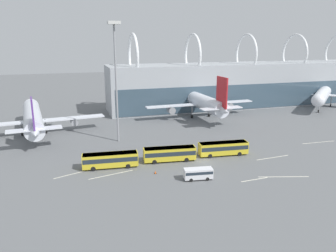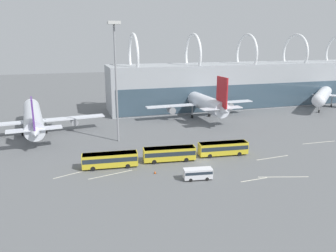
# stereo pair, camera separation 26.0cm
# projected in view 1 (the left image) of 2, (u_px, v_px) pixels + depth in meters

# --- Properties ---
(ground_plane) EXTENTS (440.00, 440.00, 0.00)m
(ground_plane) POSITION_uv_depth(u_px,v_px,m) (204.00, 162.00, 73.59)
(ground_plane) COLOR slate
(terminal_building) EXTENTS (135.57, 18.93, 29.20)m
(terminal_building) POSITION_uv_depth(u_px,v_px,m) (269.00, 82.00, 138.85)
(terminal_building) COLOR #9EA3A8
(terminal_building) RESTS_ON ground_plane
(airliner_at_gate_near) EXTENTS (40.83, 41.72, 13.08)m
(airliner_at_gate_near) POSITION_uv_depth(u_px,v_px,m) (33.00, 118.00, 94.69)
(airliner_at_gate_near) COLOR silver
(airliner_at_gate_near) RESTS_ON ground_plane
(airliner_at_gate_far) EXTENTS (39.88, 42.50, 15.85)m
(airliner_at_gate_far) POSITION_uv_depth(u_px,v_px,m) (200.00, 101.00, 115.43)
(airliner_at_gate_far) COLOR silver
(airliner_at_gate_far) RESTS_ON ground_plane
(airliner_parked_remote) EXTENTS (33.76, 32.33, 13.42)m
(airliner_parked_remote) POSITION_uv_depth(u_px,v_px,m) (324.00, 93.00, 133.91)
(airliner_parked_remote) COLOR silver
(airliner_parked_remote) RESTS_ON ground_plane
(shuttle_bus_0) EXTENTS (11.97, 3.81, 3.20)m
(shuttle_bus_0) POSITION_uv_depth(u_px,v_px,m) (110.00, 159.00, 70.16)
(shuttle_bus_0) COLOR gold
(shuttle_bus_0) RESTS_ON ground_plane
(shuttle_bus_1) EXTENTS (12.01, 4.10, 3.20)m
(shuttle_bus_1) POSITION_uv_depth(u_px,v_px,m) (170.00, 153.00, 73.93)
(shuttle_bus_1) COLOR gold
(shuttle_bus_1) RESTS_ON ground_plane
(shuttle_bus_2) EXTENTS (11.98, 3.87, 3.20)m
(shuttle_bus_2) POSITION_uv_depth(u_px,v_px,m) (223.00, 148.00, 77.68)
(shuttle_bus_2) COLOR gold
(shuttle_bus_2) RESTS_ON ground_plane
(service_van_foreground) EXTENTS (5.86, 2.71, 2.28)m
(service_van_foreground) POSITION_uv_depth(u_px,v_px,m) (198.00, 173.00, 64.30)
(service_van_foreground) COLOR silver
(service_van_foreground) RESTS_ON ground_plane
(floodlight_mast) EXTENTS (3.11, 3.11, 31.17)m
(floodlight_mast) POSITION_uv_depth(u_px,v_px,m) (115.00, 55.00, 83.16)
(floodlight_mast) COLOR gray
(floodlight_mast) RESTS_ON ground_plane
(lane_stripe_0) EXTENTS (9.26, 2.34, 0.01)m
(lane_stripe_0) POSITION_uv_depth(u_px,v_px,m) (111.00, 175.00, 66.87)
(lane_stripe_0) COLOR silver
(lane_stripe_0) RESTS_ON ground_plane
(lane_stripe_1) EXTENTS (6.08, 0.57, 0.01)m
(lane_stripe_1) POSITION_uv_depth(u_px,v_px,m) (255.00, 180.00, 64.51)
(lane_stripe_1) COLOR silver
(lane_stripe_1) RESTS_ON ground_plane
(lane_stripe_2) EXTENTS (10.13, 0.59, 0.01)m
(lane_stripe_2) POSITION_uv_depth(u_px,v_px,m) (319.00, 142.00, 87.90)
(lane_stripe_2) COLOR silver
(lane_stripe_2) RESTS_ON ground_plane
(lane_stripe_3) EXTENTS (9.37, 3.68, 0.01)m
(lane_stripe_3) POSITION_uv_depth(u_px,v_px,m) (77.00, 173.00, 67.79)
(lane_stripe_3) COLOR silver
(lane_stripe_3) RESTS_ON ground_plane
(lane_stripe_4) EXTENTS (9.95, 3.06, 0.01)m
(lane_stripe_4) POSITION_uv_depth(u_px,v_px,m) (284.00, 177.00, 65.83)
(lane_stripe_4) COLOR silver
(lane_stripe_4) RESTS_ON ground_plane
(lane_stripe_5) EXTENTS (8.94, 0.89, 0.01)m
(lane_stripe_5) POSITION_uv_depth(u_px,v_px,m) (273.00, 158.00, 76.54)
(lane_stripe_5) COLOR silver
(lane_stripe_5) RESTS_ON ground_plane
(traffic_cone_0) EXTENTS (0.53, 0.53, 0.59)m
(traffic_cone_0) POSITION_uv_depth(u_px,v_px,m) (155.00, 172.00, 67.41)
(traffic_cone_0) COLOR black
(traffic_cone_0) RESTS_ON ground_plane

